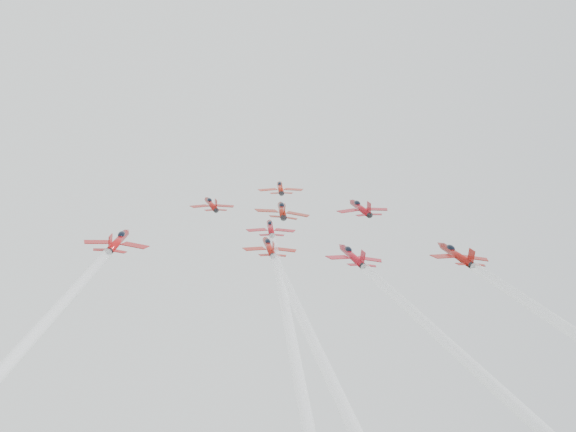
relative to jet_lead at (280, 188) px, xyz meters
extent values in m
cylinder|color=#B22010|center=(0.00, -0.34, -0.26)|extent=(1.12, 9.57, 5.70)
cone|color=#B22010|center=(0.00, 5.18, 2.61)|extent=(1.12, 2.51, 2.03)
cone|color=black|center=(0.00, -5.41, -2.89)|extent=(1.12, 1.60, 1.56)
ellipsoid|color=black|center=(0.00, 1.51, 1.28)|extent=(1.02, 2.41, 1.85)
cube|color=#B22010|center=(-2.75, -1.04, -0.68)|extent=(4.20, 2.79, 0.94)
cube|color=#B22010|center=(2.75, -1.04, -0.68)|extent=(4.20, 2.79, 0.94)
cube|color=#B22010|center=(0.00, -4.88, -1.24)|extent=(0.12, 2.57, 2.66)
cube|color=#B22010|center=(-1.43, -4.50, -2.42)|extent=(2.02, 1.39, 0.54)
cube|color=#B22010|center=(1.43, -4.50, -2.42)|extent=(2.02, 1.39, 0.54)
cylinder|color=#99120E|center=(-15.46, -16.55, -8.69)|extent=(0.98, 8.37, 4.99)
cone|color=#99120E|center=(-15.46, -11.72, -6.18)|extent=(0.98, 2.20, 1.78)
cone|color=black|center=(-15.46, -20.99, -10.99)|extent=(0.98, 1.40, 1.37)
ellipsoid|color=black|center=(-15.46, -14.94, -7.34)|extent=(0.89, 2.11, 1.62)
cube|color=#99120E|center=(-17.87, -17.17, -9.05)|extent=(3.68, 2.44, 0.82)
cube|color=#99120E|center=(-13.05, -17.17, -9.05)|extent=(3.68, 2.44, 0.82)
cube|color=#99120E|center=(-15.46, -20.53, -9.55)|extent=(0.11, 2.25, 2.32)
cube|color=#99120E|center=(-16.71, -20.20, -10.58)|extent=(1.77, 1.21, 0.47)
cube|color=#99120E|center=(-14.21, -20.20, -10.58)|extent=(1.77, 1.21, 0.47)
cylinder|color=maroon|center=(-2.31, -19.20, -10.06)|extent=(1.20, 10.27, 6.12)
cone|color=maroon|center=(-2.31, -13.27, -6.98)|extent=(1.20, 2.69, 2.18)
cone|color=black|center=(-2.31, -24.64, -12.89)|extent=(1.20, 1.72, 1.68)
ellipsoid|color=black|center=(-2.31, -17.22, -8.41)|extent=(1.10, 2.59, 1.99)
cube|color=maroon|center=(-5.27, -19.95, -10.51)|extent=(4.51, 3.00, 1.01)
cube|color=maroon|center=(0.65, -19.95, -10.51)|extent=(4.51, 3.00, 1.01)
cube|color=maroon|center=(-2.31, -24.08, -11.12)|extent=(0.13, 2.76, 2.85)
cube|color=maroon|center=(-3.84, -23.67, -12.38)|extent=(2.17, 1.49, 0.58)
cube|color=maroon|center=(-0.77, -23.67, -12.38)|extent=(2.17, 1.49, 0.58)
cylinder|color=maroon|center=(13.96, -15.16, -7.96)|extent=(1.20, 10.26, 6.11)
cone|color=maroon|center=(13.96, -9.24, -4.89)|extent=(1.20, 2.69, 2.18)
cone|color=black|center=(13.96, -20.59, -10.78)|extent=(1.20, 1.72, 1.67)
ellipsoid|color=black|center=(13.96, -13.18, -6.32)|extent=(1.09, 2.59, 1.98)
cube|color=maroon|center=(11.01, -15.91, -8.41)|extent=(4.51, 2.99, 1.00)
cube|color=maroon|center=(16.92, -15.91, -8.41)|extent=(4.51, 2.99, 1.00)
cube|color=maroon|center=(13.96, -20.03, -9.02)|extent=(0.13, 2.75, 2.85)
cube|color=maroon|center=(12.43, -19.62, -10.28)|extent=(2.16, 1.49, 0.58)
cube|color=maroon|center=(15.49, -19.62, -10.28)|extent=(2.16, 1.49, 0.58)
cylinder|color=#A50F1A|center=(-6.00, -31.37, -16.39)|extent=(0.98, 8.34, 4.97)
cone|color=#A50F1A|center=(-6.00, -26.56, -13.89)|extent=(0.98, 2.19, 1.77)
cone|color=black|center=(-6.00, -35.79, -18.68)|extent=(0.98, 1.40, 1.36)
ellipsoid|color=black|center=(-6.00, -29.77, -15.05)|extent=(0.89, 2.10, 1.61)
cube|color=#A50F1A|center=(-8.40, -31.98, -16.76)|extent=(3.66, 2.43, 0.82)
cube|color=#A50F1A|center=(-3.60, -31.98, -16.76)|extent=(3.66, 2.43, 0.82)
cube|color=#A50F1A|center=(-6.00, -35.34, -17.25)|extent=(0.11, 2.24, 2.31)
cube|color=#A50F1A|center=(-7.24, -35.00, -18.27)|extent=(1.76, 1.21, 0.47)
cube|color=#A50F1A|center=(-4.76, -35.00, -18.27)|extent=(1.76, 1.21, 0.47)
cylinder|color=white|center=(-6.00, -71.59, -37.29)|extent=(1.24, 71.54, 37.99)
cylinder|color=#A70F11|center=(-30.90, -41.30, -21.55)|extent=(1.16, 9.92, 5.91)
cone|color=#A70F11|center=(-30.90, -35.58, -18.57)|extent=(1.16, 2.60, 2.10)
cone|color=black|center=(-30.90, -46.56, -24.28)|extent=(1.16, 1.66, 1.62)
ellipsoid|color=black|center=(-30.90, -39.39, -19.96)|extent=(1.06, 2.50, 1.92)
cube|color=#A70F11|center=(-33.75, -42.03, -21.99)|extent=(4.36, 2.89, 0.97)
cube|color=#A70F11|center=(-28.04, -42.03, -21.99)|extent=(4.36, 2.89, 0.97)
cube|color=#A70F11|center=(-30.90, -46.01, -22.57)|extent=(0.13, 2.66, 2.75)
cube|color=#A70F11|center=(-32.38, -45.62, -23.79)|extent=(2.09, 1.44, 0.56)
cube|color=#A70F11|center=(-29.42, -45.62, -23.79)|extent=(2.09, 1.44, 0.56)
cylinder|color=white|center=(-30.90, -89.14, -46.41)|extent=(1.48, 85.10, 45.19)
cylinder|color=#A2170F|center=(-7.55, -41.94, -21.88)|extent=(0.99, 8.42, 5.02)
cone|color=#A2170F|center=(-7.55, -37.07, -19.35)|extent=(0.99, 2.21, 1.79)
cone|color=black|center=(-7.55, -46.40, -24.20)|extent=(0.99, 1.41, 1.37)
ellipsoid|color=black|center=(-7.55, -40.31, -20.53)|extent=(0.90, 2.13, 1.63)
cube|color=#A2170F|center=(-9.98, -42.55, -22.25)|extent=(3.70, 2.46, 0.83)
cube|color=#A2170F|center=(-5.13, -42.55, -22.25)|extent=(3.70, 2.46, 0.83)
cube|color=#A2170F|center=(-7.55, -45.94, -22.74)|extent=(0.11, 2.26, 2.34)
cube|color=#A2170F|center=(-8.81, -45.60, -23.78)|extent=(1.78, 1.22, 0.48)
cube|color=#A2170F|center=(-6.29, -45.60, -23.78)|extent=(1.78, 1.22, 0.48)
cylinder|color=white|center=(-7.55, -82.57, -43.00)|extent=(1.26, 72.29, 38.39)
cylinder|color=#AA101D|center=(5.04, -45.12, -23.53)|extent=(1.06, 9.03, 5.38)
cone|color=#AA101D|center=(5.04, -39.91, -20.82)|extent=(1.06, 2.37, 1.92)
cone|color=black|center=(5.04, -49.91, -26.02)|extent=(1.06, 1.51, 1.47)
ellipsoid|color=black|center=(5.04, -43.38, -22.08)|extent=(0.96, 2.28, 1.75)
cube|color=#AA101D|center=(2.43, -45.78, -23.93)|extent=(3.97, 2.64, 0.88)
cube|color=#AA101D|center=(7.64, -45.78, -23.93)|extent=(3.97, 2.64, 0.88)
cube|color=#AA101D|center=(5.04, -49.41, -24.46)|extent=(0.12, 2.43, 2.51)
cube|color=#AA101D|center=(3.69, -49.05, -25.58)|extent=(1.90, 1.31, 0.51)
cube|color=#AA101D|center=(6.38, -49.05, -25.58)|extent=(1.90, 1.31, 0.51)
cylinder|color=white|center=(5.04, -88.70, -46.19)|extent=(1.35, 77.54, 41.17)
cylinder|color=maroon|center=(22.69, -43.00, -22.43)|extent=(1.16, 9.87, 5.88)
cone|color=maroon|center=(22.69, -37.31, -19.47)|extent=(1.16, 2.59, 2.09)
cone|color=black|center=(22.69, -48.23, -25.15)|extent=(1.16, 1.65, 1.61)
ellipsoid|color=black|center=(22.69, -41.10, -20.85)|extent=(1.05, 2.49, 1.91)
cube|color=maroon|center=(19.85, -43.73, -22.87)|extent=(4.34, 2.88, 0.97)
cube|color=maroon|center=(25.54, -43.73, -22.87)|extent=(4.34, 2.88, 0.97)
cube|color=maroon|center=(22.69, -47.69, -23.45)|extent=(0.13, 2.65, 2.74)
cube|color=maroon|center=(21.22, -47.30, -24.67)|extent=(2.08, 1.43, 0.56)
cube|color=maroon|center=(24.17, -47.30, -24.67)|extent=(2.08, 1.43, 0.56)
camera|label=1|loc=(-22.76, -163.94, -47.12)|focal=50.00mm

